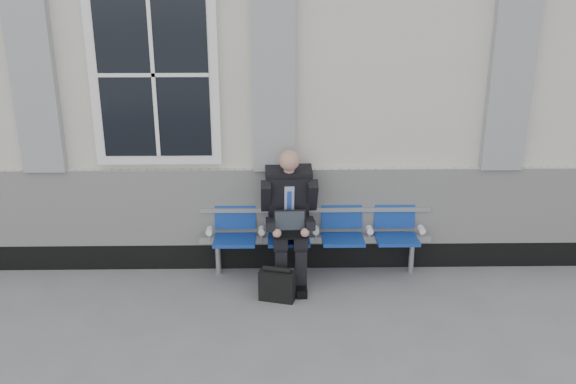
{
  "coord_description": "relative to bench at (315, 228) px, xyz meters",
  "views": [
    {
      "loc": [
        1.63,
        -5.29,
        3.37
      ],
      "look_at": [
        1.74,
        0.9,
        1.13
      ],
      "focal_mm": 40.0,
      "sensor_mm": 36.0,
      "label": 1
    }
  ],
  "objects": [
    {
      "name": "bench",
      "position": [
        0.0,
        0.0,
        0.0
      ],
      "size": [
        2.6,
        0.47,
        0.91
      ],
      "color": "#9EA0A3",
      "rests_on": "ground"
    },
    {
      "name": "briefcase",
      "position": [
        -0.43,
        -0.64,
        -0.38
      ],
      "size": [
        0.4,
        0.25,
        0.38
      ],
      "color": "black",
      "rests_on": "ground"
    },
    {
      "name": "ground",
      "position": [
        -2.06,
        -1.32,
        -0.55
      ],
      "size": [
        70.0,
        70.0,
        0.0
      ],
      "primitive_type": "plane",
      "color": "slate",
      "rests_on": "ground"
    },
    {
      "name": "businessman",
      "position": [
        -0.3,
        -0.14,
        0.25
      ],
      "size": [
        0.62,
        0.84,
        1.5
      ],
      "color": "black",
      "rests_on": "ground"
    },
    {
      "name": "station_building",
      "position": [
        -2.07,
        2.15,
        1.67
      ],
      "size": [
        14.4,
        4.4,
        4.49
      ],
      "color": "beige",
      "rests_on": "ground"
    }
  ]
}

